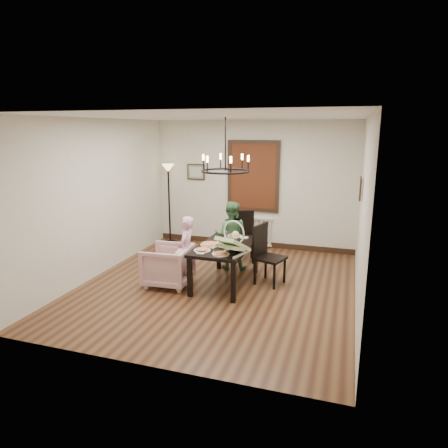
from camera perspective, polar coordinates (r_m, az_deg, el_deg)
The scene contains 17 objects.
room_shell at distance 6.86m, azimuth 0.02°, elevation 3.24°, with size 4.51×5.00×2.81m.
dining_table at distance 6.79m, azimuth 0.19°, elevation -3.65°, with size 0.87×1.52×0.70m.
chair_far at distance 8.00m, azimuth 2.83°, elevation -1.84°, with size 0.45×0.45×1.01m, color black, non-canonical shape.
chair_right at distance 6.88m, azimuth 6.63°, elevation -4.40°, with size 0.46×0.46×1.04m, color black, non-canonical shape.
armchair at distance 6.91m, azimuth -8.03°, elevation -5.87°, with size 0.75×0.77×0.69m, color #D8A5AB.
elderly_woman at distance 6.88m, azimuth -5.42°, elevation -4.60°, with size 0.36×0.24×0.99m, color #D999B7.
seated_man at distance 7.58m, azimuth 1.00°, elevation -2.44°, with size 0.53×0.41×1.08m, color #426D41.
baby_bouncer at distance 6.23m, azimuth 1.28°, elevation -2.69°, with size 0.41×0.56×0.37m, color #B8D794, non-canonical shape.
salad_bowl at distance 6.70m, azimuth -0.03°, elevation -2.83°, with size 0.29×0.29×0.07m, color white.
pizza_platter at distance 6.72m, azimuth -2.02°, elevation -2.91°, with size 0.32×0.32×0.04m, color tan.
drinking_glass at distance 6.79m, azimuth 1.07°, elevation -2.23°, with size 0.08×0.08×0.16m, color silver.
window_blinds at distance 8.83m, azimuth 4.19°, elevation 6.82°, with size 1.00×0.03×1.40m, color #5B1F12.
radiator at distance 9.08m, azimuth 4.09°, elevation -1.02°, with size 0.92×0.12×0.62m, color silver, non-canonical shape.
picture_back at distance 9.24m, azimuth -4.01°, elevation 7.44°, with size 0.42×0.03×0.36m, color black.
picture_right at distance 7.03m, azimuth 18.89°, elevation 4.83°, with size 0.42×0.03×0.36m, color black.
floor_lamp at distance 9.28m, azimuth -7.83°, elevation 2.69°, with size 0.30×0.30×1.80m, color black, non-canonical shape.
chandelier at distance 6.52m, azimuth 0.20°, elevation 7.58°, with size 0.80×0.80×0.04m, color black.
Camera 1 is at (2.06, -6.07, 2.63)m, focal length 32.00 mm.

